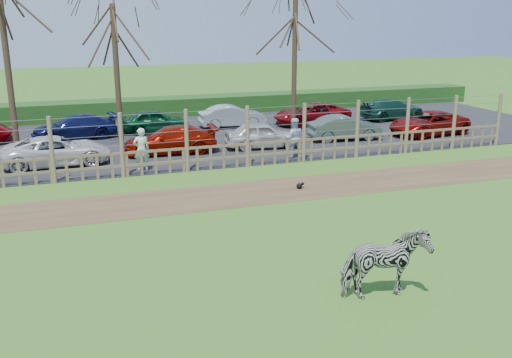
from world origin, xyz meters
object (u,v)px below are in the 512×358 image
object	(u,v)px
car_6	(429,123)
car_10	(155,121)
car_13	(392,109)
tree_left	(3,25)
car_4	(263,135)
car_5	(345,128)
visitor_a	(141,149)
crow	(300,186)
car_9	(74,127)
car_12	(312,114)
car_11	(232,116)
car_2	(57,151)
visitor_b	(294,138)
zebra	(385,264)
tree_right	(295,31)
car_3	(170,140)
tree_mid	(115,41)

from	to	relation	value
car_6	car_10	distance (m)	14.25
car_13	tree_left	bearing A→B (deg)	93.69
car_4	car_5	xyz separation A→B (m)	(4.45, 0.37, 0.00)
visitor_a	car_10	size ratio (longest dim) A/B	0.49
crow	car_5	bearing A→B (deg)	52.27
car_9	car_12	size ratio (longest dim) A/B	0.96
car_4	car_11	distance (m)	5.40
visitor_a	car_2	world-z (taller)	visitor_a
visitor_b	car_4	bearing A→B (deg)	-60.20
car_12	car_10	bearing A→B (deg)	-95.92
zebra	visitor_a	size ratio (longest dim) A/B	1.09
zebra	car_4	size ratio (longest dim) A/B	0.53
visitor_b	car_9	distance (m)	11.35
tree_left	tree_right	distance (m)	13.59
car_3	car_13	distance (m)	14.74
car_5	car_3	bearing A→B (deg)	96.06
car_10	car_12	world-z (taller)	same
car_4	tree_right	bearing A→B (deg)	-35.96
visitor_a	car_13	bearing A→B (deg)	-156.37
car_3	car_4	distance (m)	4.27
zebra	car_12	world-z (taller)	zebra
car_12	crow	bearing A→B (deg)	-27.66
car_13	visitor_a	bearing A→B (deg)	109.08
tree_right	visitor_a	distance (m)	11.10
tree_mid	visitor_a	distance (m)	6.29
car_2	car_4	distance (m)	9.08
car_3	car_5	world-z (taller)	same
car_3	car_10	size ratio (longest dim) A/B	1.17
car_3	car_12	distance (m)	9.89
tree_mid	car_4	world-z (taller)	tree_mid
car_9	car_3	bearing A→B (deg)	33.48
tree_left	car_12	size ratio (longest dim) A/B	1.82
car_2	car_11	size ratio (longest dim) A/B	1.19
car_3	car_13	size ratio (longest dim) A/B	1.00
car_3	car_13	bearing A→B (deg)	111.22
tree_right	car_6	world-z (taller)	tree_right
tree_mid	car_12	world-z (taller)	tree_mid
zebra	crow	xyz separation A→B (m)	(1.47, 8.13, -0.68)
zebra	car_2	xyz separation A→B (m)	(-6.71, 14.34, -0.15)
car_3	car_11	xyz separation A→B (m)	(4.37, 5.09, 0.00)
car_13	car_2	bearing A→B (deg)	99.87
crow	car_13	world-z (taller)	car_13
zebra	car_2	distance (m)	15.83
car_5	car_13	bearing A→B (deg)	-45.27
crow	car_10	size ratio (longest dim) A/B	0.08
visitor_b	car_3	size ratio (longest dim) A/B	0.42
zebra	car_6	bearing A→B (deg)	-34.60
car_6	car_12	world-z (taller)	same
visitor_b	car_12	world-z (taller)	visitor_b
crow	car_12	xyz separation A→B (m)	(5.49, 11.22, 0.52)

